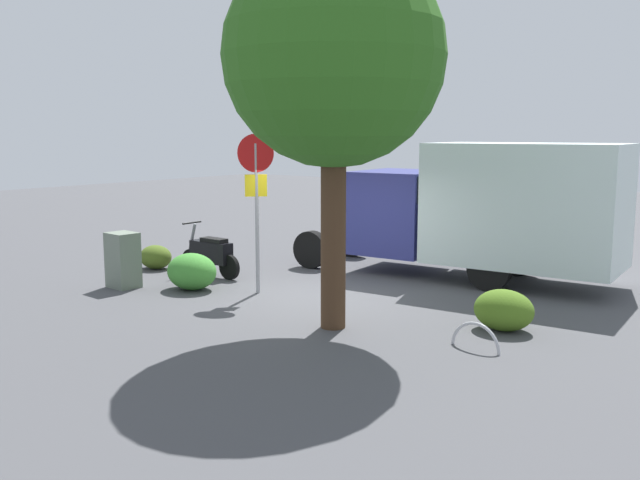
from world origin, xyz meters
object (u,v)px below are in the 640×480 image
motorcycle (211,254)px  utility_cabinet (123,260)px  street_tree (334,57)px  box_truck_near (484,206)px  stop_sign (256,188)px  bike_rack_hoop (475,349)px

motorcycle → utility_cabinet: 2.02m
street_tree → box_truck_near: bearing=-94.0°
box_truck_near → utility_cabinet: (5.69, 5.29, -1.06)m
box_truck_near → stop_sign: stop_sign is taller
utility_cabinet → motorcycle: bearing=-108.5°
box_truck_near → street_tree: 5.79m
stop_sign → motorcycle: bearing=-16.7°
street_tree → bike_rack_hoop: 5.04m
box_truck_near → bike_rack_hoop: box_truck_near is taller
motorcycle → stop_sign: 2.62m
bike_rack_hoop → motorcycle: bearing=-10.9°
motorcycle → bike_rack_hoop: motorcycle is taller
box_truck_near → motorcycle: (5.05, 3.37, -1.12)m
bike_rack_hoop → utility_cabinet: bearing=4.0°
street_tree → motorcycle: bearing=-19.9°
street_tree → utility_cabinet: (5.34, 0.21, -3.83)m
stop_sign → bike_rack_hoop: (-5.15, 0.78, -2.14)m
utility_cabinet → bike_rack_hoop: (-7.76, -0.55, -0.58)m
stop_sign → street_tree: street_tree is taller
street_tree → utility_cabinet: 6.57m
box_truck_near → utility_cabinet: bearing=39.1°
utility_cabinet → street_tree: bearing=-177.7°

